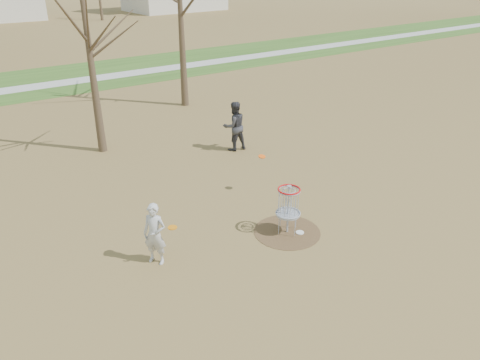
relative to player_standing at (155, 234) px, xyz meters
name	(u,v)px	position (x,y,z in m)	size (l,w,h in m)	color
ground	(287,232)	(3.47, -0.77, -0.79)	(160.00, 160.00, 0.00)	brown
green_band	(62,79)	(3.47, 20.23, -0.78)	(160.00, 8.00, 0.01)	#2D5119
footpath	(66,82)	(3.47, 19.23, -0.77)	(160.00, 1.50, 0.01)	#9E9E99
dirt_circle	(287,232)	(3.47, -0.77, -0.78)	(1.80, 1.80, 0.01)	#47331E
player_standing	(155,234)	(0.00, 0.00, 0.00)	(0.57, 0.38, 1.57)	#B9B9B9
player_throwing	(234,126)	(5.65, 4.96, 0.15)	(0.91, 0.71, 1.88)	#313035
disc_grounded	(300,232)	(3.71, -1.01, -0.77)	(0.22, 0.22, 0.02)	white
discs_in_play	(225,186)	(2.43, 0.67, 0.32)	(4.23, 2.03, 0.24)	#FF590D
disc_golf_basket	(289,202)	(3.47, -0.77, 0.13)	(0.64, 0.64, 1.35)	#9EA3AD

